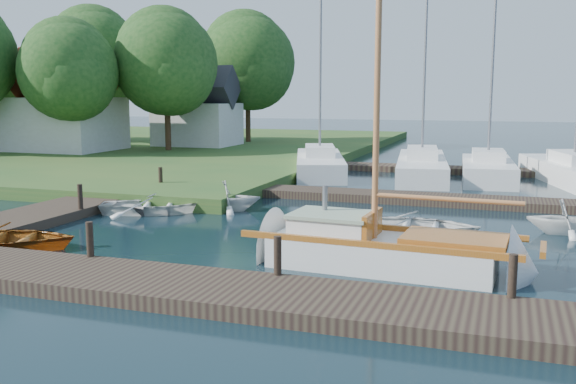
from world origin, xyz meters
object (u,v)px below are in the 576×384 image
(marina_boat_1, at_px, (422,165))
(mooring_post_4, at_px, (80,197))
(tender_c, at_px, (413,223))
(house_c, at_px, (197,114))
(house_a, at_px, (64,110))
(tender_d, at_px, (566,215))
(tree_7, at_px, (248,61))
(marina_boat_3, at_px, (574,171))
(dinghy, at_px, (1,235))
(marina_boat_0, at_px, (320,162))
(tender_a, at_px, (153,202))
(mooring_post_3, at_px, (513,276))
(marina_boat_2, at_px, (488,168))
(tree_2, at_px, (69,70))
(mooring_post_5, at_px, (161,177))
(sailboat, at_px, (390,254))
(tender_b, at_px, (229,194))
(tree_3, at_px, (166,62))
(mooring_post_1, at_px, (90,239))
(tree_4, at_px, (94,58))
(mooring_post_2, at_px, (278,256))

(marina_boat_1, bearing_deg, mooring_post_4, 140.07)
(tender_c, bearing_deg, house_c, 38.00)
(mooring_post_4, distance_m, house_a, 20.74)
(tender_d, xyz_separation_m, tree_7, (-19.45, 23.55, 5.65))
(tender_d, xyz_separation_m, marina_boat_3, (1.14, 11.28, 0.03))
(dinghy, height_order, marina_boat_0, marina_boat_0)
(mooring_post_4, distance_m, tender_a, 2.33)
(tender_d, bearing_deg, mooring_post_3, 165.23)
(marina_boat_2, distance_m, tree_2, 23.44)
(mooring_post_5, distance_m, marina_boat_2, 14.80)
(tender_a, bearing_deg, mooring_post_3, -143.03)
(house_c, xyz_separation_m, tree_7, (2.00, 4.05, 3.62))
(sailboat, distance_m, tender_b, 8.48)
(mooring_post_4, distance_m, tree_7, 27.09)
(dinghy, bearing_deg, tree_2, 12.46)
(dinghy, xyz_separation_m, tree_3, (-7.73, 22.26, 5.43))
(mooring_post_1, relative_size, marina_boat_3, 0.06)
(mooring_post_5, xyz_separation_m, tree_4, (-15.00, 17.05, 5.67))
(dinghy, height_order, tender_d, tender_d)
(tender_a, height_order, tender_b, tender_b)
(mooring_post_5, xyz_separation_m, tree_3, (-7.00, 13.05, 5.11))
(mooring_post_2, xyz_separation_m, tender_b, (-4.59, 7.77, -0.13))
(tender_c, bearing_deg, mooring_post_3, -157.73)
(mooring_post_3, relative_size, tree_7, 0.09)
(tree_7, bearing_deg, mooring_post_2, -66.50)
(mooring_post_1, bearing_deg, marina_boat_3, 58.30)
(mooring_post_3, distance_m, tree_4, 39.34)
(mooring_post_1, xyz_separation_m, mooring_post_4, (-4.00, 5.00, 0.00))
(tree_3, height_order, tree_4, tree_4)
(marina_boat_2, relative_size, tree_2, 1.35)
(marina_boat_0, bearing_deg, tree_2, 70.30)
(tree_3, xyz_separation_m, tree_7, (2.00, 8.00, 0.39))
(house_a, xyz_separation_m, tree_3, (6.00, 2.05, 2.85))
(house_a, distance_m, tree_2, 3.61)
(tender_d, xyz_separation_m, house_a, (-27.45, 13.50, 2.41))
(mooring_post_3, xyz_separation_m, tender_a, (-11.30, 6.55, -0.35))
(marina_boat_0, relative_size, marina_boat_1, 1.05)
(mooring_post_4, relative_size, tree_3, 0.09)
(tender_d, height_order, tree_3, tree_3)
(marina_boat_0, bearing_deg, dinghy, 151.86)
(mooring_post_2, bearing_deg, mooring_post_1, 180.00)
(marina_boat_0, bearing_deg, tender_d, -154.28)
(sailboat, distance_m, tree_2, 27.59)
(mooring_post_2, height_order, marina_boat_2, marina_boat_2)
(tender_c, distance_m, house_a, 27.99)
(sailboat, height_order, dinghy, sailboat)
(dinghy, distance_m, house_c, 27.41)
(tree_4, bearing_deg, sailboat, -44.29)
(tender_c, distance_m, marina_boat_2, 12.93)
(tender_a, xyz_separation_m, marina_boat_3, (13.90, 12.22, 0.23))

